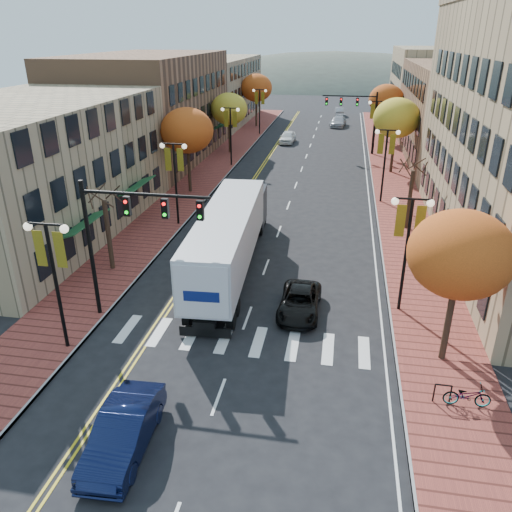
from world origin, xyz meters
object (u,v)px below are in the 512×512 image
at_px(semi_truck, 231,232).
at_px(black_suv, 300,302).
at_px(bicycle, 467,395).
at_px(navy_sedan, 124,431).

relative_size(semi_truck, black_suv, 3.78).
relative_size(black_suv, bicycle, 2.47).
height_order(semi_truck, navy_sedan, semi_truck).
bearing_deg(bicycle, semi_truck, 44.94).
bearing_deg(semi_truck, navy_sedan, -95.09).
height_order(semi_truck, black_suv, semi_truck).
distance_m(navy_sedan, bicycle, 12.59).
bearing_deg(semi_truck, bicycle, -45.67).
xyz_separation_m(navy_sedan, bicycle, (11.89, 4.12, -0.15)).
xyz_separation_m(semi_truck, black_suv, (4.50, -4.46, -1.77)).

